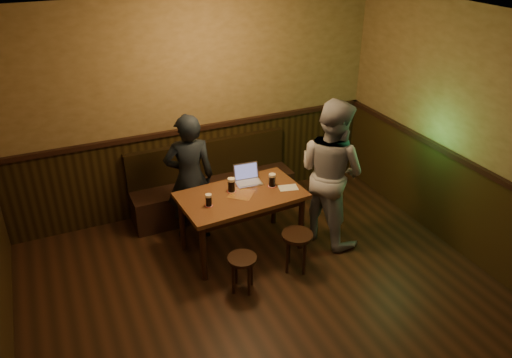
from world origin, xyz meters
The scene contains 12 objects.
room centered at (0.00, 0.22, 1.20)m, with size 5.04×6.04×2.84m.
bench centered at (0.11, 2.75, 0.31)m, with size 2.20×0.50×0.95m.
pub_table centered at (0.11, 1.74, 0.66)m, with size 1.46×0.90×0.76m.
stool_left centered at (-0.18, 1.04, 0.34)m, with size 0.37×0.37×0.42m.
stool_right centered at (0.52, 1.12, 0.38)m, with size 0.42×0.42×0.47m.
pint_left centered at (-0.32, 1.65, 0.83)m, with size 0.09×0.09×0.14m.
pint_mid centered at (0.03, 1.84, 0.84)m, with size 0.11×0.11×0.17m.
pint_right centered at (0.51, 1.76, 0.84)m, with size 0.10×0.10×0.16m.
laptop centered at (0.29, 1.98, 0.81)m, with size 0.32×0.27×0.21m.
menu centered at (0.67, 1.64, 0.76)m, with size 0.22×0.15×0.00m, color silver.
person_suit centered at (-0.34, 2.25, 0.81)m, with size 0.59×0.39×1.62m, color black.
person_grey centered at (1.18, 1.54, 0.90)m, with size 0.88×0.68×1.81m, color gray.
Camera 1 is at (-1.78, -2.86, 3.60)m, focal length 35.00 mm.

